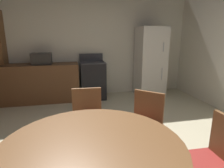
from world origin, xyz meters
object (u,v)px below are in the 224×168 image
(chair_northeast, at_px, (145,123))
(chair_east, at_px, (214,159))
(refrigerator, at_px, (150,62))
(microwave, at_px, (42,59))
(chair_north, at_px, (88,118))
(oven_range, at_px, (93,80))
(dining_table, at_px, (92,162))

(chair_northeast, distance_m, chair_east, 0.84)
(refrigerator, distance_m, microwave, 2.68)
(chair_east, height_order, chair_north, same)
(oven_range, height_order, chair_east, oven_range)
(dining_table, bearing_deg, refrigerator, 60.52)
(oven_range, distance_m, dining_table, 3.40)
(oven_range, bearing_deg, chair_east, -79.13)
(oven_range, height_order, dining_table, oven_range)
(chair_east, bearing_deg, oven_range, -77.27)
(refrigerator, height_order, chair_north, refrigerator)
(microwave, height_order, chair_northeast, microwave)
(oven_range, relative_size, refrigerator, 0.62)
(chair_east, bearing_deg, chair_north, -45.43)
(refrigerator, relative_size, chair_east, 2.02)
(microwave, distance_m, dining_table, 3.49)
(oven_range, height_order, chair_north, oven_range)
(oven_range, height_order, refrigerator, refrigerator)
(dining_table, relative_size, chair_north, 1.56)
(chair_northeast, bearing_deg, chair_east, 65.99)
(chair_northeast, distance_m, chair_north, 0.72)
(dining_table, distance_m, chair_east, 1.04)
(refrigerator, relative_size, microwave, 4.00)
(microwave, bearing_deg, chair_northeast, -60.06)
(chair_east, bearing_deg, refrigerator, -102.31)
(refrigerator, bearing_deg, chair_north, -128.60)
(microwave, xyz_separation_m, chair_northeast, (1.51, -2.63, -0.53))
(microwave, xyz_separation_m, dining_table, (0.80, -3.37, -0.42))
(chair_north, bearing_deg, chair_east, 45.43)
(chair_northeast, xyz_separation_m, chair_north, (-0.67, 0.29, 0.00))
(chair_northeast, bearing_deg, chair_north, -69.43)
(refrigerator, xyz_separation_m, chair_north, (-1.83, -2.29, -0.38))
(chair_northeast, bearing_deg, refrigerator, -160.44)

